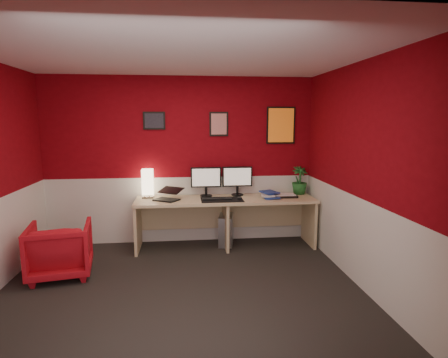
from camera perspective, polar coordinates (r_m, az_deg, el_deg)
ground at (r=4.20m, az=-6.68°, el=-17.15°), size 4.00×3.50×0.01m
ceiling at (r=3.82m, az=-7.41°, el=18.79°), size 4.00×3.50×0.01m
wall_back at (r=5.55m, az=-6.79°, el=2.82°), size 4.00×0.01×2.50m
wall_front at (r=2.10m, az=-7.64°, el=-7.65°), size 4.00×0.01×2.50m
wall_right at (r=4.28m, az=20.84°, el=0.41°), size 0.01×3.50×2.50m
wainscot_back at (r=5.67m, az=-6.65°, el=-4.73°), size 4.00×0.01×1.00m
wainscot_front at (r=2.43m, az=-7.23°, el=-24.78°), size 4.00×0.01×1.00m
wainscot_right at (r=4.44m, az=20.23°, el=-9.19°), size 0.01×3.50×1.00m
desk at (r=5.41m, az=0.25°, el=-6.83°), size 2.60×0.65×0.73m
shoji_lamp at (r=5.47m, az=-11.82°, el=-0.78°), size 0.16×0.16×0.40m
laptop at (r=5.24m, az=-9.00°, el=-2.14°), size 0.40×0.37×0.22m
monitor_left at (r=5.43m, az=-2.83°, el=0.30°), size 0.45×0.06×0.58m
monitor_right at (r=5.50m, az=2.12°, el=0.42°), size 0.45×0.06×0.58m
desk_mat at (r=5.23m, az=-0.32°, el=-3.24°), size 0.60×0.38×0.01m
keyboard at (r=5.24m, az=-1.09°, el=-3.08°), size 0.42×0.14×0.02m
mouse at (r=5.24m, az=2.45°, el=-3.02°), size 0.08×0.11×0.03m
book_bottom at (r=5.39m, az=6.15°, el=-2.79°), size 0.25×0.32×0.03m
book_middle at (r=5.41m, az=5.83°, el=-2.50°), size 0.24×0.30×0.02m
book_top at (r=5.43m, az=6.15°, el=-2.19°), size 0.29×0.33×0.03m
zen_tray at (r=5.51m, az=9.43°, el=-2.61°), size 0.35×0.26×0.03m
potted_plant at (r=5.73m, az=11.70°, el=-0.20°), size 0.28×0.28×0.43m
pc_tower at (r=5.58m, az=0.33°, el=-7.84°), size 0.28×0.48×0.45m
armchair at (r=4.87m, az=-24.21°, el=-10.02°), size 0.81×0.82×0.65m
art_left at (r=5.52m, az=-10.84°, el=8.94°), size 0.32×0.02×0.26m
art_center at (r=5.52m, az=-0.82°, el=8.58°), size 0.28×0.02×0.36m
art_right at (r=5.69m, az=8.86°, el=8.29°), size 0.44×0.02×0.56m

